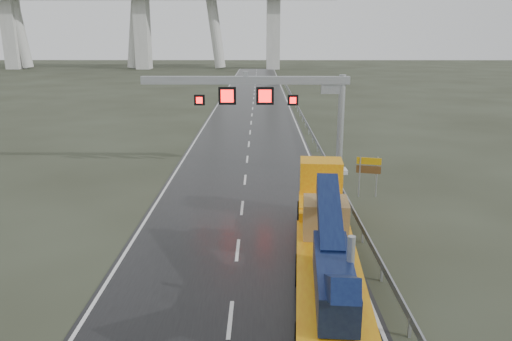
{
  "coord_description": "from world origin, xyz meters",
  "views": [
    {
      "loc": [
        1.05,
        -17.83,
        9.82
      ],
      "look_at": [
        0.85,
        6.71,
        3.2
      ],
      "focal_mm": 35.0,
      "sensor_mm": 36.0,
      "label": 1
    }
  ],
  "objects_px": {
    "heavy_haul_truck": "(326,234)",
    "exit_sign_pair": "(369,169)",
    "sign_gantry": "(275,97)",
    "striped_barrier": "(332,176)"
  },
  "relations": [
    {
      "from": "exit_sign_pair",
      "to": "striped_barrier",
      "type": "distance_m",
      "value": 3.44
    },
    {
      "from": "sign_gantry",
      "to": "striped_barrier",
      "type": "relative_size",
      "value": 12.82
    },
    {
      "from": "heavy_haul_truck",
      "to": "exit_sign_pair",
      "type": "bearing_deg",
      "value": 72.91
    },
    {
      "from": "striped_barrier",
      "to": "heavy_haul_truck",
      "type": "bearing_deg",
      "value": -93.59
    },
    {
      "from": "heavy_haul_truck",
      "to": "exit_sign_pair",
      "type": "xyz_separation_m",
      "value": [
        3.9,
        9.99,
        0.25
      ]
    },
    {
      "from": "sign_gantry",
      "to": "striped_barrier",
      "type": "xyz_separation_m",
      "value": [
        3.9,
        -3.09,
        -5.03
      ]
    },
    {
      "from": "striped_barrier",
      "to": "exit_sign_pair",
      "type": "bearing_deg",
      "value": -49.61
    },
    {
      "from": "sign_gantry",
      "to": "heavy_haul_truck",
      "type": "xyz_separation_m",
      "value": [
        1.83,
        -15.72,
        -4.05
      ]
    },
    {
      "from": "sign_gantry",
      "to": "heavy_haul_truck",
      "type": "distance_m",
      "value": 16.34
    },
    {
      "from": "sign_gantry",
      "to": "striped_barrier",
      "type": "height_order",
      "value": "sign_gantry"
    }
  ]
}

